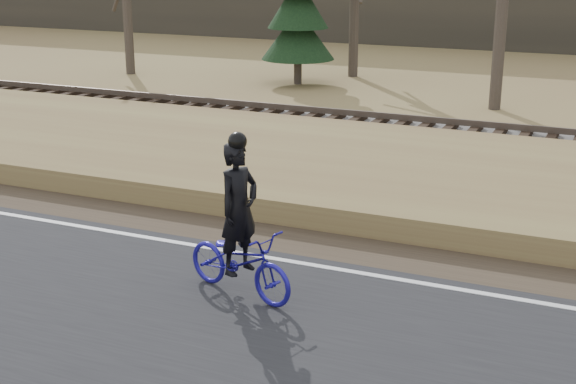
% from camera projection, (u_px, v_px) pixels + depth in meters
% --- Properties ---
extents(ground, '(120.00, 120.00, 0.00)m').
position_uv_depth(ground, '(358.00, 282.00, 11.97)').
color(ground, olive).
rests_on(ground, ground).
extents(road, '(120.00, 6.00, 0.06)m').
position_uv_depth(road, '(292.00, 356.00, 9.78)').
color(road, black).
rests_on(road, ground).
extents(edge_line, '(120.00, 0.12, 0.01)m').
position_uv_depth(edge_line, '(363.00, 273.00, 12.13)').
color(edge_line, silver).
rests_on(edge_line, road).
extents(shoulder, '(120.00, 1.60, 0.04)m').
position_uv_depth(shoulder, '(382.00, 254.00, 13.02)').
color(shoulder, '#473A2B').
rests_on(shoulder, ground).
extents(embankment, '(120.00, 5.00, 0.44)m').
position_uv_depth(embankment, '(429.00, 192.00, 15.58)').
color(embankment, olive).
rests_on(embankment, ground).
extents(ballast, '(120.00, 3.00, 0.45)m').
position_uv_depth(ballast, '(468.00, 148.00, 18.90)').
color(ballast, slate).
rests_on(ballast, ground).
extents(railroad, '(120.00, 2.40, 0.29)m').
position_uv_depth(railroad, '(469.00, 135.00, 18.81)').
color(railroad, black).
rests_on(railroad, ballast).
extents(cyclist, '(2.00, 1.17, 2.37)m').
position_uv_depth(cyclist, '(239.00, 244.00, 11.21)').
color(cyclist, '#1B148D').
rests_on(cyclist, road).
extents(conifer, '(2.60, 2.60, 5.91)m').
position_uv_depth(conifer, '(298.00, 4.00, 27.98)').
color(conifer, '#453C33').
rests_on(conifer, ground).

